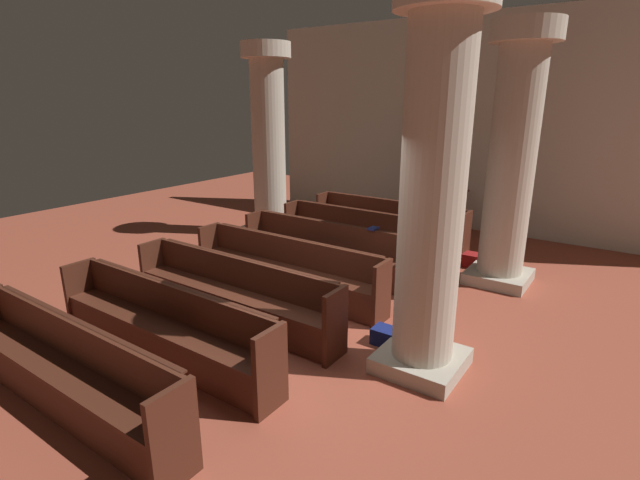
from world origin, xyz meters
TOP-DOWN VIEW (x-y plane):
  - ground_plane at (0.00, 0.00)m, footprint 19.20×19.20m
  - back_wall at (0.00, 6.08)m, footprint 10.00×0.16m
  - pew_row_0 at (-0.92, 4.05)m, footprint 3.24×0.47m
  - pew_row_1 at (-0.92, 2.95)m, footprint 3.24×0.46m
  - pew_row_2 at (-0.92, 1.85)m, footprint 3.24×0.46m
  - pew_row_3 at (-0.92, 0.76)m, footprint 3.24×0.46m
  - pew_row_4 at (-0.92, -0.34)m, footprint 3.24×0.46m
  - pew_row_5 at (-0.92, -1.44)m, footprint 3.24×0.47m
  - pew_row_6 at (-0.92, -2.54)m, footprint 3.24×0.46m
  - pillar_aisle_side at (1.53, 3.11)m, footprint 0.99×0.99m
  - pillar_far_side at (-3.32, 3.22)m, footprint 0.99×0.99m
  - pillar_aisle_rear at (1.53, 0.03)m, footprint 0.94×0.94m
  - lectern at (-0.02, 5.29)m, footprint 0.48×0.45m
  - hymn_book at (-0.19, 2.04)m, footprint 0.13×0.19m
  - kneeler_box_red at (1.01, 3.59)m, footprint 0.41×0.29m
  - kneeler_box_navy at (0.99, 0.29)m, footprint 0.36×0.24m

SIDE VIEW (x-z plane):
  - ground_plane at x=0.00m, z-range 0.00..0.00m
  - kneeler_box_navy at x=0.99m, z-range 0.00..0.20m
  - kneeler_box_red at x=1.01m, z-range 0.00..0.23m
  - lectern at x=-0.02m, z-range -0.09..0.99m
  - pew_row_0 at x=-0.92m, z-range 0.03..0.88m
  - pew_row_1 at x=-0.92m, z-range 0.03..0.88m
  - pew_row_2 at x=-0.92m, z-range 0.03..0.88m
  - pew_row_3 at x=-0.92m, z-range 0.03..0.88m
  - pew_row_4 at x=-0.92m, z-range 0.03..0.88m
  - pew_row_5 at x=-0.92m, z-range 0.03..0.88m
  - pew_row_6 at x=-0.92m, z-range 0.03..0.88m
  - hymn_book at x=-0.19m, z-range 0.84..0.87m
  - pillar_aisle_rear at x=1.53m, z-range 0.07..3.95m
  - pillar_aisle_side at x=1.53m, z-range 0.07..3.95m
  - pillar_far_side at x=-3.32m, z-range 0.07..3.95m
  - back_wall at x=0.00m, z-range 0.00..4.50m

